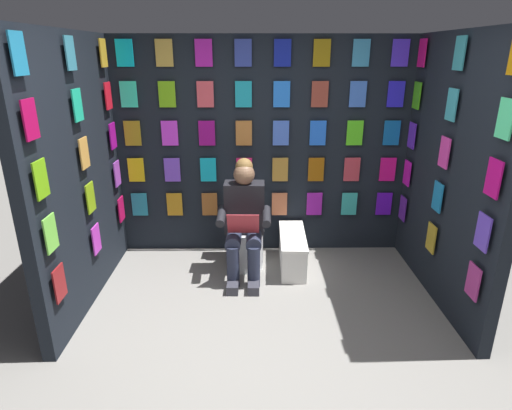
# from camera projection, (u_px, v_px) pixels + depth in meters

# --- Properties ---
(ground_plane) EXTENTS (30.00, 30.00, 0.00)m
(ground_plane) POSITION_uv_depth(u_px,v_px,m) (267.00, 361.00, 3.15)
(ground_plane) COLOR gray
(display_wall_back) EXTENTS (3.23, 0.14, 2.34)m
(display_wall_back) POSITION_uv_depth(u_px,v_px,m) (262.00, 149.00, 4.61)
(display_wall_back) COLOR black
(display_wall_back) RESTS_ON ground
(display_wall_left) EXTENTS (0.14, 1.93, 2.34)m
(display_wall_left) POSITION_uv_depth(u_px,v_px,m) (451.00, 173.00, 3.67)
(display_wall_left) COLOR black
(display_wall_left) RESTS_ON ground
(display_wall_right) EXTENTS (0.14, 1.93, 2.34)m
(display_wall_right) POSITION_uv_depth(u_px,v_px,m) (77.00, 174.00, 3.64)
(display_wall_right) COLOR black
(display_wall_right) RESTS_ON ground
(toilet) EXTENTS (0.41, 0.56, 0.77)m
(toilet) POSITION_uv_depth(u_px,v_px,m) (245.00, 235.00, 4.50)
(toilet) COLOR white
(toilet) RESTS_ON ground
(person_reading) EXTENTS (0.53, 0.69, 1.19)m
(person_reading) POSITION_uv_depth(u_px,v_px,m) (244.00, 219.00, 4.20)
(person_reading) COLOR black
(person_reading) RESTS_ON ground
(comic_longbox_near) EXTENTS (0.29, 0.81, 0.37)m
(comic_longbox_near) POSITION_uv_depth(u_px,v_px,m) (292.00, 250.00, 4.48)
(comic_longbox_near) COLOR white
(comic_longbox_near) RESTS_ON ground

